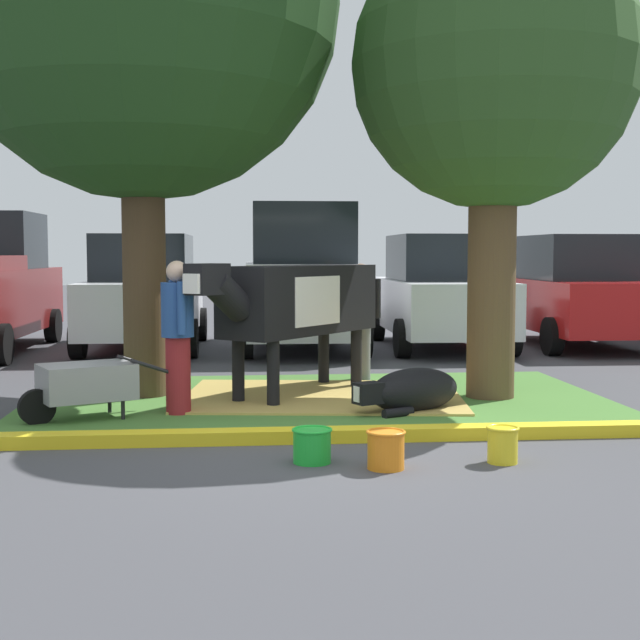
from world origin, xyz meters
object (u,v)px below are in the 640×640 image
suv_black (300,277)px  person_visitor_near (178,333)px  shade_tree_right (495,70)px  sedan_silver (439,293)px  sedan_red (574,292)px  hatchback_white (145,293)px  cow_holstein (295,301)px  person_handler (361,319)px  shade_tree_left (140,0)px  bucket_yellow (503,444)px  wheelbarrow (84,383)px  bucket_orange (386,449)px  bucket_green (312,445)px  calf_lying (412,391)px

suv_black → person_visitor_near: bearing=-105.4°
suv_black → shade_tree_right: bearing=-72.1°
sedan_silver → sedan_red: bearing=1.7°
hatchback_white → sedan_silver: size_ratio=1.00×
cow_holstein → person_visitor_near: person_visitor_near is taller
person_handler → person_visitor_near: size_ratio=0.96×
person_handler → cow_holstein: bearing=-127.5°
shade_tree_left → suv_black: (2.21, 5.11, -3.32)m
bucket_yellow → sedan_red: size_ratio=0.07×
wheelbarrow → bucket_orange: (2.70, -2.27, -0.23)m
bucket_yellow → sedan_silver: (1.47, 8.61, 0.83)m
hatchback_white → sedan_red: bearing=-1.9°
bucket_green → sedan_red: sedan_red is taller
hatchback_white → sedan_silver: (5.22, -0.34, 0.00)m
person_handler → hatchback_white: hatchback_white is taller
shade_tree_left → sedan_red: size_ratio=1.56×
calf_lying → suv_black: suv_black is taller
shade_tree_left → person_handler: (2.71, 1.02, -3.75)m
calf_lying → hatchback_white: bearing=117.5°
bucket_orange → sedan_red: sedan_red is taller
wheelbarrow → hatchback_white: size_ratio=0.35×
hatchback_white → bucket_orange: bearing=-73.0°
person_visitor_near → bucket_green: (1.21, -2.23, -0.72)m
calf_lying → person_handler: 2.46m
calf_lying → bucket_orange: (-0.69, -2.39, -0.08)m
person_handler → shade_tree_right: bearing=-49.4°
bucket_yellow → sedan_red: sedan_red is taller
shade_tree_left → person_visitor_near: 3.95m
cow_holstein → sedan_red: (5.46, 5.27, -0.15)m
person_visitor_near → suv_black: bearing=74.6°
shade_tree_left → wheelbarrow: (-0.47, -1.47, -4.20)m
cow_holstein → sedan_silver: size_ratio=0.60×
calf_lying → sedan_red: sedan_red is taller
bucket_green → bucket_yellow: (1.54, -0.16, 0.01)m
shade_tree_right → person_visitor_near: shade_tree_right is taller
bucket_orange → bucket_yellow: (0.98, 0.11, -0.00)m
sedan_red → bucket_green: bearing=-123.0°
shade_tree_right → person_handler: bearing=130.6°
calf_lying → person_visitor_near: size_ratio=0.81×
bucket_green → suv_black: (0.54, 8.59, 1.12)m
bucket_orange → bucket_green: bearing=155.1°
cow_holstein → person_visitor_near: 1.68m
shade_tree_left → cow_holstein: (1.76, -0.22, -3.45)m
bucket_yellow → sedan_silver: 8.77m
shade_tree_left → calf_lying: 5.41m
bucket_yellow → hatchback_white: hatchback_white is taller
person_visitor_near → person_handler: bearing=45.3°
cow_holstein → suv_black: bearing=85.1°
person_handler → suv_black: suv_black is taller
shade_tree_left → sedan_red: (7.21, 5.04, -3.60)m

